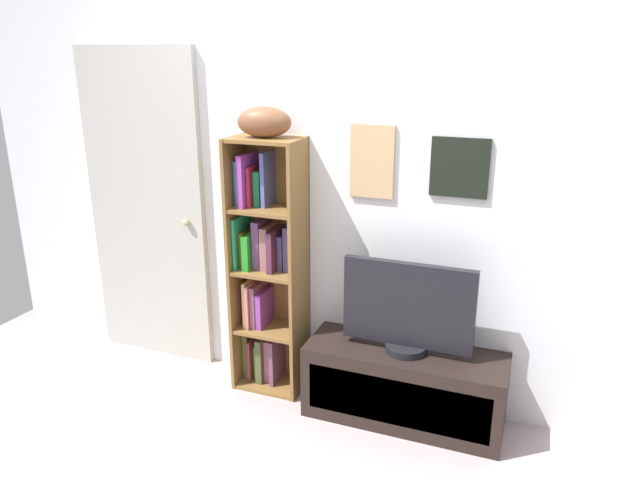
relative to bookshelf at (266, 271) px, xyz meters
The scene contains 6 objects.
back_wall 0.68m from the bookshelf, 18.13° to the left, with size 4.80×0.08×2.48m.
bookshelf is the anchor object (origin of this frame).
football 0.86m from the bookshelf, 44.26° to the right, with size 0.29×0.16×0.16m, color brown.
tv_stand 1.00m from the bookshelf, ahead, with size 1.07×0.37×0.41m.
television 0.86m from the bookshelf, ahead, with size 0.69×0.22×0.50m.
door 0.91m from the bookshelf, behind, with size 0.82×0.09×1.97m.
Camera 1 is at (1.03, -1.86, 1.94)m, focal length 32.97 mm.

